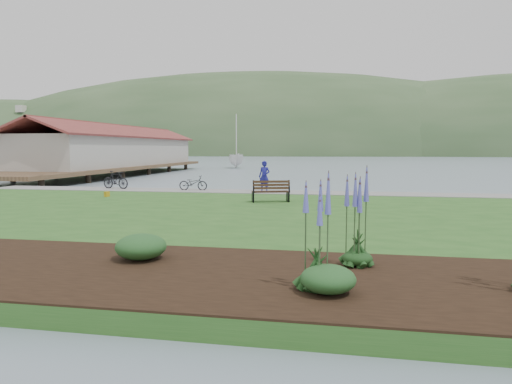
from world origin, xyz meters
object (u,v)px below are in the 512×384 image
at_px(bicycle_a, 193,183).
at_px(sailboat, 236,168).
at_px(park_bench, 271,191).
at_px(person, 264,174).

xyz_separation_m(bicycle_a, sailboat, (-6.34, 38.86, -0.83)).
relative_size(park_bench, bicycle_a, 1.09).
distance_m(park_bench, person, 4.78).
bearing_deg(person, sailboat, 117.27).
height_order(park_bench, sailboat, sailboat).
bearing_deg(bicycle_a, park_bench, -136.20).
xyz_separation_m(park_bench, person, (-1.07, 4.63, 0.51)).
xyz_separation_m(park_bench, bicycle_a, (-5.31, 4.86, -0.08)).
bearing_deg(park_bench, bicycle_a, 120.56).
bearing_deg(sailboat, person, -91.25).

